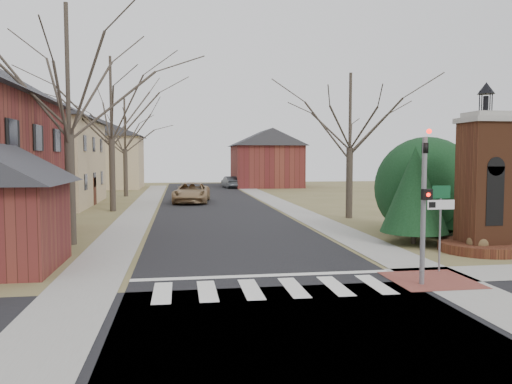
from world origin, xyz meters
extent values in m
plane|color=brown|center=(0.00, 0.00, 0.00)|extent=(120.00, 120.00, 0.00)
cube|color=black|center=(0.00, 22.00, 0.01)|extent=(8.00, 70.00, 0.01)
cube|color=black|center=(0.00, -3.00, 0.01)|extent=(120.00, 8.00, 0.01)
cube|color=silver|center=(0.00, 0.80, 0.01)|extent=(8.00, 2.20, 0.02)
cube|color=silver|center=(0.00, 2.30, 0.01)|extent=(8.00, 0.35, 0.02)
cube|color=gray|center=(5.20, 22.00, 0.01)|extent=(2.00, 60.00, 0.02)
cube|color=gray|center=(-5.20, 22.00, 0.01)|extent=(2.00, 60.00, 0.02)
cube|color=brown|center=(4.80, 1.00, 0.01)|extent=(2.40, 2.40, 0.02)
cylinder|color=slate|center=(4.30, 0.60, 2.10)|extent=(0.14, 0.14, 4.20)
imported|color=black|center=(4.30, 0.60, 4.05)|extent=(0.15, 0.18, 0.90)
sphere|color=#FF0C05|center=(4.30, 0.38, 4.35)|extent=(0.14, 0.14, 0.14)
cube|color=black|center=(4.30, 0.42, 2.60)|extent=(0.28, 0.16, 0.30)
sphere|color=#FF0C05|center=(4.30, 0.33, 2.60)|extent=(0.11, 0.11, 0.11)
cylinder|color=slate|center=(5.60, 2.00, 1.30)|extent=(0.06, 0.06, 2.60)
cube|color=silver|center=(5.60, 1.98, 2.15)|extent=(0.90, 0.03, 0.30)
cube|color=black|center=(5.30, 1.97, 2.15)|extent=(0.22, 0.02, 0.18)
cube|color=#0F4726|center=(5.60, 1.98, 2.55)|extent=(0.60, 0.03, 0.40)
cylinder|color=brown|center=(9.00, 5.00, 0.18)|extent=(3.20, 3.20, 0.36)
cube|color=brown|center=(9.00, 5.00, 2.50)|extent=(1.50, 1.50, 5.00)
cube|color=black|center=(9.00, 4.28, 2.20)|extent=(0.70, 0.10, 2.20)
cube|color=gray|center=(9.00, 5.00, 5.05)|extent=(1.70, 1.70, 0.20)
cube|color=gray|center=(9.00, 5.00, 5.25)|extent=(1.30, 1.30, 0.20)
cylinder|color=black|center=(9.00, 5.00, 5.65)|extent=(0.20, 0.20, 0.60)
cone|color=black|center=(9.00, 5.00, 6.25)|extent=(0.64, 0.64, 0.45)
cube|color=#D1B58B|center=(-13.50, 27.00, 3.20)|extent=(9.00, 12.00, 6.40)
cube|color=#D1B58B|center=(-12.00, 48.00, 3.00)|extent=(10.00, 8.00, 6.00)
cube|color=#D1B58B|center=(-14.80, 46.40, 6.99)|extent=(0.75, 0.75, 3.08)
cube|color=brown|center=(8.00, 48.00, 2.50)|extent=(8.00, 8.00, 5.00)
cube|color=brown|center=(5.76, 46.40, 5.90)|extent=(0.75, 0.75, 2.80)
cylinder|color=#473D33|center=(7.20, 7.00, 0.25)|extent=(0.20, 0.20, 0.50)
cone|color=black|center=(7.20, 7.00, 2.30)|extent=(2.80, 2.80, 3.60)
cylinder|color=#473D33|center=(10.50, 8.20, 0.25)|extent=(0.20, 0.20, 0.50)
cone|color=black|center=(10.50, 8.20, 2.60)|extent=(3.40, 3.40, 4.20)
sphere|color=black|center=(9.00, 9.50, 2.40)|extent=(4.80, 4.80, 4.80)
cylinder|color=#473D33|center=(-7.00, 9.00, 2.42)|extent=(0.40, 0.40, 4.83)
cylinder|color=#473D33|center=(-7.00, 22.00, 2.52)|extent=(0.40, 0.40, 5.04)
cylinder|color=#473D33|center=(-7.50, 35.00, 2.21)|extent=(0.40, 0.40, 4.41)
cylinder|color=#473D33|center=(7.50, 16.00, 2.10)|extent=(0.40, 0.40, 4.20)
imported|color=#A18057|center=(-1.60, 27.53, 0.81)|extent=(3.31, 6.07, 1.61)
imported|color=#34373C|center=(3.40, 46.05, 0.70)|extent=(2.03, 4.40, 1.40)
sphere|color=brown|center=(8.60, 4.60, 0.41)|extent=(0.82, 0.82, 0.82)
camera|label=1|loc=(-2.50, -12.55, 3.64)|focal=35.00mm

